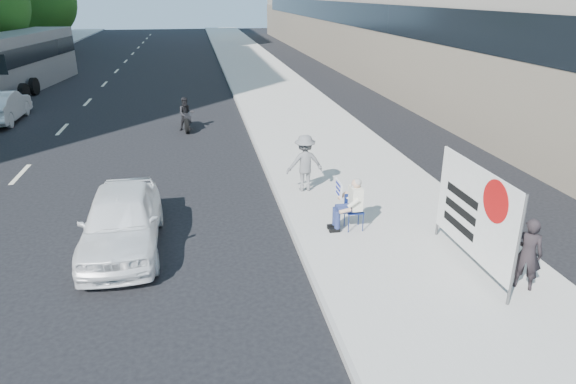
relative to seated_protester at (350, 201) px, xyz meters
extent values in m
plane|color=black|center=(-2.82, -1.82, -0.87)|extent=(160.00, 160.00, 0.00)
cube|color=#ABA8A0|center=(1.18, 18.18, -0.80)|extent=(5.00, 120.00, 0.15)
cylinder|color=#382616|center=(-16.52, 28.18, 0.61)|extent=(0.30, 0.30, 2.97)
cylinder|color=#382616|center=(-16.52, 42.18, 0.44)|extent=(0.30, 0.30, 2.62)
ellipsoid|color=#1C4E14|center=(-16.52, 42.18, 3.91)|extent=(5.40, 5.40, 6.21)
cylinder|color=navy|center=(-0.07, -0.21, -0.50)|extent=(0.02, 0.02, 0.45)
cylinder|color=navy|center=(0.29, -0.21, -0.50)|extent=(0.02, 0.02, 0.45)
cylinder|color=navy|center=(-0.07, 0.15, -0.50)|extent=(0.02, 0.02, 0.45)
cylinder|color=navy|center=(0.29, 0.15, -0.50)|extent=(0.02, 0.02, 0.45)
cube|color=navy|center=(0.11, -0.03, -0.26)|extent=(0.40, 0.40, 0.03)
cube|color=navy|center=(0.11, 0.16, -0.07)|extent=(0.40, 0.02, 0.40)
cylinder|color=navy|center=(-0.11, -0.13, -0.17)|extent=(0.44, 0.17, 0.17)
cylinder|color=navy|center=(-0.33, -0.13, -0.40)|extent=(0.14, 0.14, 0.46)
cube|color=black|center=(-0.39, -0.13, -0.67)|extent=(0.26, 0.11, 0.10)
cylinder|color=navy|center=(-0.11, 0.07, -0.17)|extent=(0.44, 0.17, 0.17)
cylinder|color=navy|center=(-0.33, 0.07, -0.40)|extent=(0.14, 0.14, 0.46)
cube|color=black|center=(-0.39, 0.07, -0.67)|extent=(0.26, 0.11, 0.10)
cube|color=beige|center=(0.13, -0.03, 0.09)|extent=(0.26, 0.42, 0.56)
sphere|color=tan|center=(0.13, -0.03, 0.46)|extent=(0.23, 0.23, 0.23)
ellipsoid|color=gray|center=(0.15, -0.03, 0.49)|extent=(0.22, 0.24, 0.19)
ellipsoid|color=gray|center=(0.05, -0.03, 0.39)|extent=(0.10, 0.14, 0.13)
cylinder|color=beige|center=(0.01, -0.27, 0.06)|extent=(0.30, 0.10, 0.25)
cylinder|color=tan|center=(-0.19, -0.27, -0.12)|extent=(0.29, 0.09, 0.14)
cylinder|color=beige|center=(0.06, 0.23, 0.11)|extent=(0.26, 0.20, 0.32)
cylinder|color=tan|center=(-0.07, 0.37, 0.01)|extent=(0.30, 0.21, 0.18)
cube|color=white|center=(-0.14, 0.52, 0.14)|extent=(0.03, 0.55, 0.40)
imported|color=slate|center=(-0.52, 2.78, 0.10)|extent=(1.10, 0.68, 1.65)
imported|color=black|center=(2.59, -3.20, 0.02)|extent=(0.64, 0.61, 1.48)
cylinder|color=#4C4C4C|center=(1.98, -3.69, 0.38)|extent=(0.06, 0.06, 2.20)
cylinder|color=#4C4C4C|center=(1.98, -0.69, 0.38)|extent=(0.06, 0.06, 2.20)
cube|color=silver|center=(1.96, -2.19, 0.53)|extent=(0.04, 3.00, 1.90)
cylinder|color=#A50C0C|center=(1.93, -2.89, 1.03)|extent=(0.01, 0.84, 0.84)
cube|color=black|center=(1.93, -1.69, 0.68)|extent=(0.01, 1.30, 0.18)
cube|color=black|center=(1.93, -1.69, 0.33)|extent=(0.01, 1.30, 0.18)
cube|color=black|center=(1.93, -1.69, -0.02)|extent=(0.01, 1.30, 0.18)
imported|color=white|center=(-5.34, 0.18, -0.16)|extent=(1.76, 4.23, 1.43)
imported|color=silver|center=(-12.28, 14.15, -0.16)|extent=(1.59, 4.35, 1.42)
cylinder|color=black|center=(-3.96, 10.52, -0.55)|extent=(0.20, 0.65, 0.64)
cylinder|color=black|center=(-3.96, 11.92, -0.55)|extent=(0.20, 0.65, 0.64)
cube|color=black|center=(-3.96, 11.22, -0.32)|extent=(0.40, 1.22, 0.35)
imported|color=black|center=(-3.96, 11.12, -0.16)|extent=(0.76, 0.63, 1.42)
cube|color=slate|center=(-13.92, 23.41, 0.78)|extent=(4.01, 12.22, 3.30)
cube|color=black|center=(-12.65, 23.41, 1.33)|extent=(1.52, 11.41, 1.00)
cylinder|color=black|center=(-12.67, 18.91, -0.37)|extent=(0.38, 1.02, 1.00)
cylinder|color=black|center=(-12.67, 20.91, -0.37)|extent=(0.38, 1.02, 1.00)
cylinder|color=black|center=(-15.17, 26.91, -0.37)|extent=(0.38, 1.02, 1.00)
cylinder|color=black|center=(-12.67, 26.91, -0.37)|extent=(0.38, 1.02, 1.00)
cylinder|color=black|center=(-15.17, 28.41, -0.37)|extent=(0.38, 1.02, 1.00)
cylinder|color=black|center=(-12.67, 28.41, -0.37)|extent=(0.38, 1.02, 1.00)
camera|label=1|loc=(-3.47, -10.97, 4.69)|focal=32.00mm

